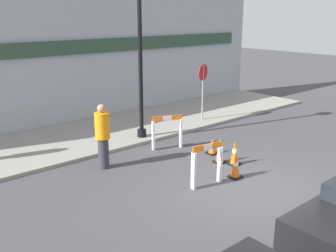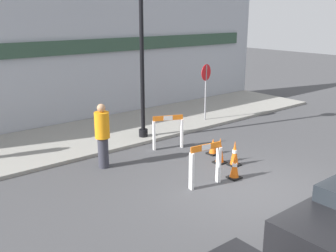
% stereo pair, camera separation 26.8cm
% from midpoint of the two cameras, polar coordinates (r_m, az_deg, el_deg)
% --- Properties ---
extents(ground_plane, '(60.00, 60.00, 0.00)m').
position_cam_midpoint_polar(ground_plane, '(9.33, 12.47, -9.57)').
color(ground_plane, '#424244').
extents(sidewalk_slab, '(18.00, 3.57, 0.10)m').
position_cam_midpoint_polar(sidewalk_slab, '(13.72, -8.77, -0.70)').
color(sidewalk_slab, gray).
rests_on(sidewalk_slab, ground_plane).
extents(storefront_facade, '(18.00, 0.22, 5.50)m').
position_cam_midpoint_polar(storefront_facade, '(14.81, -13.11, 10.98)').
color(storefront_facade, '#A3A8B2').
rests_on(storefront_facade, ground_plane).
extents(streetlamp_post, '(0.44, 0.44, 5.38)m').
position_cam_midpoint_polar(streetlamp_post, '(12.22, -4.77, 14.07)').
color(streetlamp_post, black).
rests_on(streetlamp_post, sidewalk_slab).
extents(stop_sign, '(0.59, 0.16, 2.08)m').
position_cam_midpoint_polar(stop_sign, '(14.58, 4.57, 6.29)').
color(stop_sign, gray).
rests_on(stop_sign, sidewalk_slab).
extents(barricade_0, '(0.90, 0.49, 1.04)m').
position_cam_midpoint_polar(barricade_0, '(11.80, -0.78, -0.68)').
color(barricade_0, white).
rests_on(barricade_0, ground_plane).
extents(barricade_1, '(0.86, 0.25, 1.05)m').
position_cam_midpoint_polar(barricade_1, '(9.34, 4.89, -5.39)').
color(barricade_1, white).
rests_on(barricade_1, ground_plane).
extents(traffic_cone_0, '(0.30, 0.30, 0.73)m').
position_cam_midpoint_polar(traffic_cone_0, '(10.85, 6.86, -3.53)').
color(traffic_cone_0, black).
rests_on(traffic_cone_0, ground_plane).
extents(traffic_cone_1, '(0.30, 0.30, 0.69)m').
position_cam_midpoint_polar(traffic_cone_1, '(10.76, 8.95, -3.90)').
color(traffic_cone_1, black).
rests_on(traffic_cone_1, ground_plane).
extents(traffic_cone_2, '(0.30, 0.30, 0.63)m').
position_cam_midpoint_polar(traffic_cone_2, '(9.95, 9.03, -5.80)').
color(traffic_cone_2, black).
rests_on(traffic_cone_2, ground_plane).
extents(traffic_cone_3, '(0.30, 0.30, 0.48)m').
position_cam_midpoint_polar(traffic_cone_3, '(11.53, 5.80, -2.96)').
color(traffic_cone_3, black).
rests_on(traffic_cone_3, ground_plane).
extents(person_worker, '(0.54, 0.54, 1.74)m').
position_cam_midpoint_polar(person_worker, '(10.39, -10.19, -1.24)').
color(person_worker, '#33333D').
rests_on(person_worker, ground_plane).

